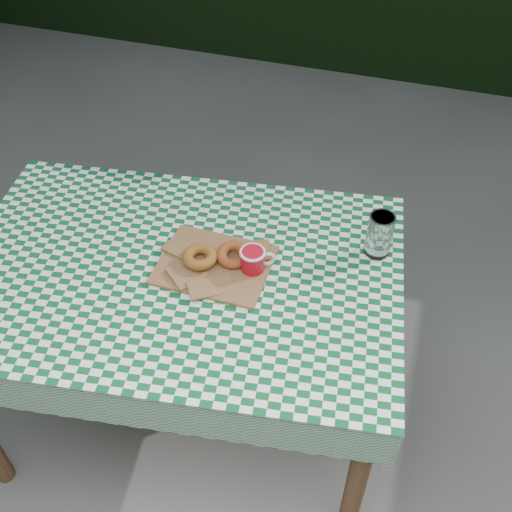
{
  "coord_description": "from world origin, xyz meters",
  "views": [
    {
      "loc": [
        0.47,
        -1.03,
        2.08
      ],
      "look_at": [
        0.09,
        0.22,
        0.79
      ],
      "focal_mm": 43.63,
      "sensor_mm": 36.0,
      "label": 1
    }
  ],
  "objects_px": {
    "coffee_mug": "(253,261)",
    "drinking_glass": "(380,235)",
    "table": "(188,347)",
    "paper_bag": "(215,264)"
  },
  "relations": [
    {
      "from": "coffee_mug",
      "to": "drinking_glass",
      "type": "distance_m",
      "value": 0.39
    },
    {
      "from": "table",
      "to": "coffee_mug",
      "type": "height_order",
      "value": "coffee_mug"
    },
    {
      "from": "table",
      "to": "coffee_mug",
      "type": "bearing_deg",
      "value": 8.08
    },
    {
      "from": "table",
      "to": "coffee_mug",
      "type": "distance_m",
      "value": 0.48
    },
    {
      "from": "table",
      "to": "paper_bag",
      "type": "xyz_separation_m",
      "value": [
        0.1,
        0.05,
        0.39
      ]
    },
    {
      "from": "table",
      "to": "paper_bag",
      "type": "height_order",
      "value": "paper_bag"
    },
    {
      "from": "drinking_glass",
      "to": "paper_bag",
      "type": "bearing_deg",
      "value": -155.81
    },
    {
      "from": "table",
      "to": "drinking_glass",
      "type": "relative_size",
      "value": 9.24
    },
    {
      "from": "drinking_glass",
      "to": "table",
      "type": "bearing_deg",
      "value": -155.73
    },
    {
      "from": "table",
      "to": "paper_bag",
      "type": "bearing_deg",
      "value": 16.98
    }
  ]
}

